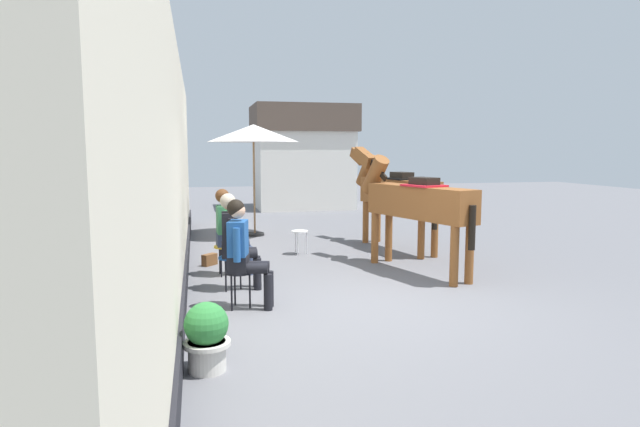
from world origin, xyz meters
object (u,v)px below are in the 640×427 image
object	(u,v)px
seated_visitor_middle	(235,236)
satchel_bag	(210,260)
seated_visitor_far	(228,227)
spare_stool_white	(300,234)
saddled_horse_far	(395,192)
seated_visitor_near	(243,248)
cafe_parasol	(253,134)
saddled_horse_near	(414,202)
flower_planter_near	(207,335)

from	to	relation	value
seated_visitor_middle	satchel_bag	size ratio (longest dim) A/B	4.96
seated_visitor_far	spare_stool_white	xyz separation A→B (m)	(1.43, 1.43, -0.38)
saddled_horse_far	satchel_bag	bearing A→B (deg)	-167.82
seated_visitor_near	spare_stool_white	size ratio (longest dim) A/B	3.02
seated_visitor_middle	cafe_parasol	world-z (taller)	cafe_parasol
seated_visitor_far	cafe_parasol	distance (m)	4.30
seated_visitor_far	spare_stool_white	size ratio (longest dim) A/B	3.02
seated_visitor_near	cafe_parasol	distance (m)	6.06
seated_visitor_middle	saddled_horse_far	bearing A→B (deg)	36.80
satchel_bag	seated_visitor_far	bearing A→B (deg)	64.19
seated_visitor_far	cafe_parasol	size ratio (longest dim) A/B	0.54
seated_visitor_middle	saddled_horse_near	bearing A→B (deg)	10.21
seated_visitor_far	satchel_bag	bearing A→B (deg)	109.71
saddled_horse_near	cafe_parasol	xyz separation A→B (m)	(-2.16, 4.30, 1.20)
cafe_parasol	saddled_horse_far	bearing A→B (deg)	-41.71
saddled_horse_near	saddled_horse_far	size ratio (longest dim) A/B	0.98
flower_planter_near	satchel_bag	world-z (taller)	flower_planter_near
flower_planter_near	satchel_bag	distance (m)	4.59
seated_visitor_far	saddled_horse_far	xyz separation A→B (m)	(3.42, 1.61, 0.38)
spare_stool_white	satchel_bag	xyz separation A→B (m)	(-1.72, -0.63, -0.30)
saddled_horse_far	spare_stool_white	world-z (taller)	saddled_horse_far
seated_visitor_far	saddled_horse_near	bearing A→B (deg)	-7.49
seated_visitor_near	saddled_horse_far	distance (m)	4.85
seated_visitor_middle	saddled_horse_far	size ratio (longest dim) A/B	0.47
saddled_horse_near	satchel_bag	size ratio (longest dim) A/B	10.34
seated_visitor_near	seated_visitor_far	size ratio (longest dim) A/B	1.00
saddled_horse_near	saddled_horse_far	bearing A→B (deg)	77.92
seated_visitor_near	saddled_horse_far	world-z (taller)	saddled_horse_far
seated_visitor_near	seated_visitor_middle	distance (m)	0.96
flower_planter_near	cafe_parasol	distance (m)	8.04
seated_visitor_near	seated_visitor_middle	world-z (taller)	same
flower_planter_near	saddled_horse_near	bearing A→B (deg)	44.70
seated_visitor_middle	satchel_bag	xyz separation A→B (m)	(-0.32, 1.73, -0.68)
seated_visitor_far	flower_planter_near	bearing A→B (deg)	-96.42
seated_visitor_near	cafe_parasol	bearing A→B (deg)	82.53
seated_visitor_middle	spare_stool_white	world-z (taller)	seated_visitor_middle
seated_visitor_middle	flower_planter_near	world-z (taller)	seated_visitor_middle
saddled_horse_far	spare_stool_white	bearing A→B (deg)	-175.00
cafe_parasol	flower_planter_near	bearing A→B (deg)	-99.30
flower_planter_near	seated_visitor_middle	bearing A→B (deg)	80.87
satchel_bag	saddled_horse_near	bearing A→B (deg)	114.39
seated_visitor_far	saddled_horse_far	size ratio (longest dim) A/B	0.47
cafe_parasol	satchel_bag	size ratio (longest dim) A/B	9.21
seated_visitor_middle	spare_stool_white	bearing A→B (deg)	59.31
saddled_horse_far	cafe_parasol	world-z (taller)	cafe_parasol
seated_visitor_middle	saddled_horse_far	xyz separation A→B (m)	(3.39, 2.53, 0.38)
seated_visitor_near	seated_visitor_far	xyz separation A→B (m)	(-0.07, 1.88, 0.00)
seated_visitor_near	cafe_parasol	xyz separation A→B (m)	(0.76, 5.79, 1.59)
cafe_parasol	spare_stool_white	distance (m)	3.22
saddled_horse_near	seated_visitor_far	bearing A→B (deg)	172.51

